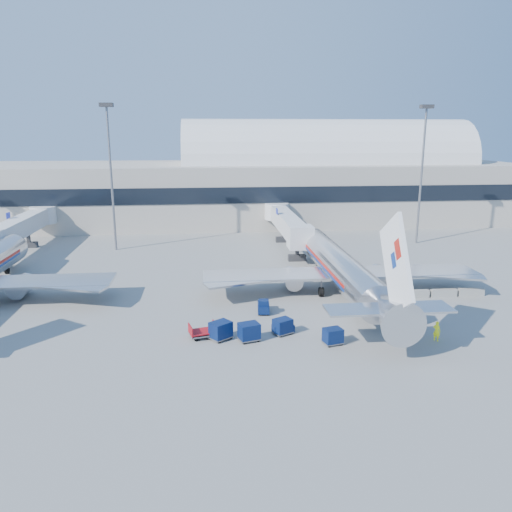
{
  "coord_description": "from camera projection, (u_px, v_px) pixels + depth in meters",
  "views": [
    {
      "loc": [
        -5.47,
        -49.78,
        18.23
      ],
      "look_at": [
        0.15,
        6.0,
        4.35
      ],
      "focal_mm": 35.0,
      "sensor_mm": 36.0,
      "label": 1
    }
  ],
  "objects": [
    {
      "name": "barrier_near",
      "position": [
        416.0,
        294.0,
        56.57
      ],
      "size": [
        3.0,
        0.55,
        0.9
      ],
      "primitive_type": "cube",
      "color": "#9E9E96",
      "rests_on": "ground"
    },
    {
      "name": "barrier_far",
      "position": [
        471.0,
        292.0,
        57.21
      ],
      "size": [
        3.0,
        0.55,
        0.9
      ],
      "primitive_type": "cube",
      "color": "#9E9E96",
      "rests_on": "ground"
    },
    {
      "name": "tug_right",
      "position": [
        399.0,
        314.0,
        49.55
      ],
      "size": [
        2.58,
        2.18,
        1.51
      ],
      "rotation": [
        0.0,
        0.0,
        -0.54
      ],
      "color": "#081843",
      "rests_on": "ground"
    },
    {
      "name": "jetbridge_mid",
      "position": [
        22.0,
        226.0,
        78.45
      ],
      "size": [
        4.4,
        27.5,
        6.25
      ],
      "color": "silver",
      "rests_on": "ground"
    },
    {
      "name": "mast_west",
      "position": [
        110.0,
        156.0,
        76.46
      ],
      "size": [
        2.0,
        1.2,
        22.6
      ],
      "color": "slate",
      "rests_on": "ground"
    },
    {
      "name": "cart_open_red",
      "position": [
        203.0,
        333.0,
        45.57
      ],
      "size": [
        2.77,
        2.25,
        0.65
      ],
      "rotation": [
        0.0,
        0.0,
        0.25
      ],
      "color": "slate",
      "rests_on": "ground"
    },
    {
      "name": "jetbridge_near",
      "position": [
        286.0,
        222.0,
        82.54
      ],
      "size": [
        4.4,
        27.5,
        6.25
      ],
      "color": "silver",
      "rests_on": "ground"
    },
    {
      "name": "mast_east",
      "position": [
        423.0,
        154.0,
        81.33
      ],
      "size": [
        2.0,
        1.2,
        22.6
      ],
      "color": "slate",
      "rests_on": "ground"
    },
    {
      "name": "tug_left",
      "position": [
        263.0,
        306.0,
        51.78
      ],
      "size": [
        1.38,
        2.45,
        1.54
      ],
      "rotation": [
        0.0,
        0.0,
        1.48
      ],
      "color": "#081843",
      "rests_on": "ground"
    },
    {
      "name": "ground",
      "position": [
        260.0,
        309.0,
        52.99
      ],
      "size": [
        260.0,
        260.0,
        0.0
      ],
      "primitive_type": "plane",
      "color": "gray",
      "rests_on": "ground"
    },
    {
      "name": "cart_solo_near",
      "position": [
        333.0,
        336.0,
        44.04
      ],
      "size": [
        1.92,
        1.64,
        1.46
      ],
      "rotation": [
        0.0,
        0.0,
        0.25
      ],
      "color": "#081843",
      "rests_on": "ground"
    },
    {
      "name": "cart_train_c",
      "position": [
        221.0,
        330.0,
        45.06
      ],
      "size": [
        2.38,
        2.29,
        1.67
      ],
      "rotation": [
        0.0,
        0.0,
        0.64
      ],
      "color": "#081843",
      "rests_on": "ground"
    },
    {
      "name": "ramp_worker",
      "position": [
        437.0,
        331.0,
        44.76
      ],
      "size": [
        0.77,
        0.8,
        1.85
      ],
      "primitive_type": "imported",
      "rotation": [
        0.0,
        0.0,
        2.27
      ],
      "color": "#BEDB17",
      "rests_on": "ground"
    },
    {
      "name": "airliner_main",
      "position": [
        342.0,
        269.0,
        57.61
      ],
      "size": [
        32.0,
        37.26,
        12.07
      ],
      "color": "silver",
      "rests_on": "ground"
    },
    {
      "name": "cart_train_b",
      "position": [
        249.0,
        332.0,
        44.76
      ],
      "size": [
        2.21,
        1.91,
        1.65
      ],
      "rotation": [
        0.0,
        0.0,
        0.3
      ],
      "color": "#081843",
      "rests_on": "ground"
    },
    {
      "name": "cart_solo_far",
      "position": [
        414.0,
        314.0,
        49.02
      ],
      "size": [
        2.12,
        1.77,
        1.66
      ],
      "rotation": [
        0.0,
        0.0,
        -0.19
      ],
      "color": "#081843",
      "rests_on": "ground"
    },
    {
      "name": "cart_train_a",
      "position": [
        283.0,
        326.0,
        46.25
      ],
      "size": [
        2.1,
        1.93,
        1.49
      ],
      "rotation": [
        0.0,
        0.0,
        0.49
      ],
      "color": "#081843",
      "rests_on": "ground"
    },
    {
      "name": "terminal",
      "position": [
        166.0,
        186.0,
        103.91
      ],
      "size": [
        170.0,
        28.15,
        21.0
      ],
      "color": "#B2AA9E",
      "rests_on": "ground"
    },
    {
      "name": "barrier_mid",
      "position": [
        444.0,
        293.0,
        56.89
      ],
      "size": [
        3.0,
        0.55,
        0.9
      ],
      "primitive_type": "cube",
      "color": "#9E9E96",
      "rests_on": "ground"
    },
    {
      "name": "tug_lead",
      "position": [
        282.0,
        327.0,
        46.57
      ],
      "size": [
        2.14,
        1.33,
        1.31
      ],
      "rotation": [
        0.0,
        0.0,
        0.17
      ],
      "color": "#081843",
      "rests_on": "ground"
    }
  ]
}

